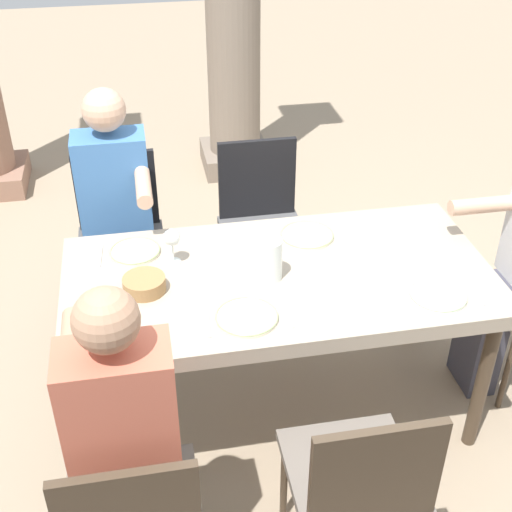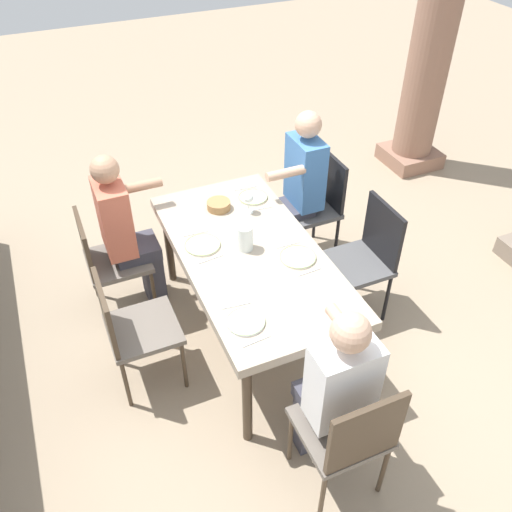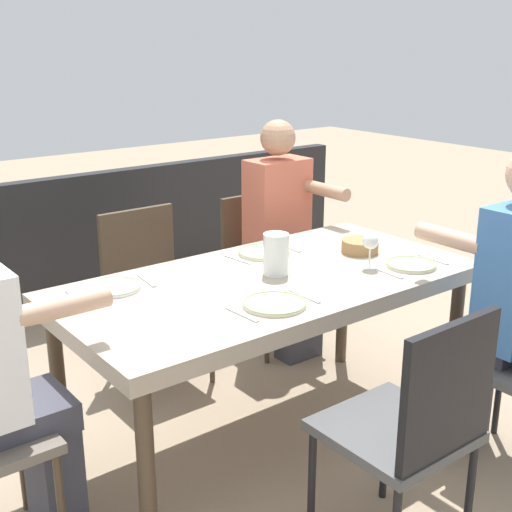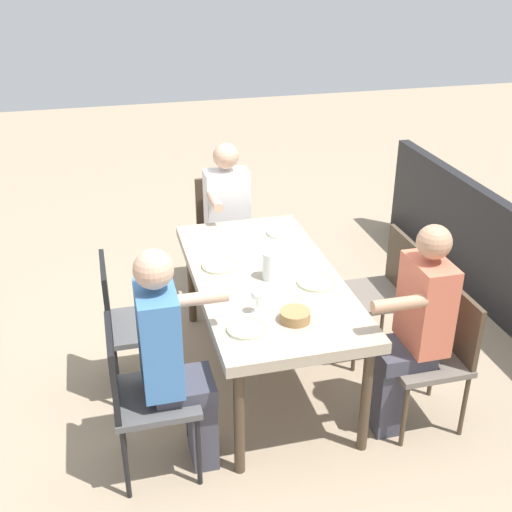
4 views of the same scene
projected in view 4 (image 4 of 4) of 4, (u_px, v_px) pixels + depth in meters
ground_plane at (265, 375)px, 4.37m from camera, size 16.00×16.00×0.00m
dining_table at (266, 284)px, 4.05m from camera, size 1.77×0.88×0.77m
chair_west_north at (139, 390)px, 3.37m from camera, size 0.44×0.44×0.92m
chair_west_south at (437, 349)px, 3.77m from camera, size 0.44×0.44×0.86m
chair_mid_north at (128, 317)px, 4.02m from camera, size 0.44×0.44×0.92m
chair_mid_south at (384, 287)px, 4.41m from camera, size 0.44×0.44×0.88m
chair_head_east at (224, 227)px, 5.26m from camera, size 0.44×0.44×0.92m
diner_woman_green at (229, 220)px, 5.03m from camera, size 0.49×0.35×1.27m
diner_man_white at (413, 326)px, 3.64m from camera, size 0.35×0.49×1.30m
diner_guest_third at (172, 357)px, 3.34m from camera, size 0.35×0.49×1.34m
plate_0 at (246, 329)px, 3.46m from camera, size 0.22×0.22×0.02m
wine_glass_0 at (257, 295)px, 3.57m from camera, size 0.07×0.07×0.16m
fork_0 at (253, 345)px, 3.34m from camera, size 0.03×0.17×0.01m
spoon_0 at (240, 315)px, 3.60m from camera, size 0.03×0.17×0.01m
plate_1 at (316, 282)px, 3.92m from camera, size 0.24×0.24×0.02m
fork_1 at (325, 295)px, 3.80m from camera, size 0.03×0.17×0.01m
spoon_1 at (309, 272)px, 4.06m from camera, size 0.03×0.17×0.01m
plate_2 at (220, 265)px, 4.12m from camera, size 0.24×0.24×0.02m
fork_2 at (225, 277)px, 4.00m from camera, size 0.02×0.17×0.01m
spoon_2 at (216, 256)px, 4.26m from camera, size 0.02×0.17×0.01m
plate_3 at (282, 232)px, 4.58m from camera, size 0.22×0.22×0.02m
fork_3 at (288, 242)px, 4.45m from camera, size 0.04×0.17×0.01m
spoon_3 at (276, 225)px, 4.71m from camera, size 0.03×0.17×0.01m
water_pitcher at (271, 267)px, 3.95m from camera, size 0.11×0.11×0.18m
bread_basket at (295, 316)px, 3.54m from camera, size 0.17×0.17×0.06m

